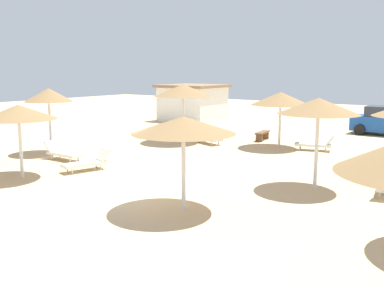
% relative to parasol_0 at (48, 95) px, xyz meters
% --- Properties ---
extents(ground_plane, '(80.00, 80.00, 0.00)m').
position_rel_parasol_0_xyz_m(ground_plane, '(8.04, -2.74, -2.71)').
color(ground_plane, '#D1B284').
extents(parasol_0, '(2.22, 2.22, 3.04)m').
position_rel_parasol_0_xyz_m(parasol_0, '(0.00, 0.00, 0.00)').
color(parasol_0, silver).
rests_on(parasol_0, ground).
extents(parasol_1, '(3.12, 3.12, 3.12)m').
position_rel_parasol_0_xyz_m(parasol_1, '(3.04, 6.26, 0.07)').
color(parasol_1, silver).
rests_on(parasol_1, ground).
extents(parasol_3, '(2.62, 2.62, 3.01)m').
position_rel_parasol_0_xyz_m(parasol_3, '(12.39, 1.18, 0.02)').
color(parasol_3, silver).
rests_on(parasol_3, ground).
extents(parasol_4, '(2.70, 2.70, 2.67)m').
position_rel_parasol_0_xyz_m(parasol_4, '(3.19, -3.61, -0.32)').
color(parasol_4, silver).
rests_on(parasol_4, ground).
extents(parasol_5, '(2.96, 2.96, 2.79)m').
position_rel_parasol_0_xyz_m(parasol_5, '(8.03, 7.72, -0.25)').
color(parasol_5, silver).
rests_on(parasol_5, ground).
extents(parasol_7, '(2.89, 2.89, 2.64)m').
position_rel_parasol_0_xyz_m(parasol_7, '(10.22, -3.12, -0.32)').
color(parasol_7, silver).
rests_on(parasol_7, ground).
extents(lounger_0, '(1.87, 0.67, 0.79)m').
position_rel_parasol_0_xyz_m(lounger_0, '(1.75, -0.70, -2.39)').
color(lounger_0, silver).
rests_on(lounger_0, ground).
extents(lounger_1, '(2.02, 1.26, 0.61)m').
position_rel_parasol_0_xyz_m(lounger_1, '(4.38, 6.60, -2.41)').
color(lounger_1, silver).
rests_on(lounger_1, ground).
extents(lounger_4, '(1.12, 1.95, 0.80)m').
position_rel_parasol_0_xyz_m(lounger_4, '(4.23, -1.43, -2.39)').
color(lounger_4, silver).
rests_on(lounger_4, ground).
extents(lounger_5, '(1.96, 1.17, 0.80)m').
position_rel_parasol_0_xyz_m(lounger_5, '(9.83, 7.98, -2.39)').
color(lounger_5, silver).
rests_on(lounger_5, ground).
extents(bench_1, '(0.62, 1.54, 0.49)m').
position_rel_parasol_0_xyz_m(bench_1, '(6.29, 9.26, -2.37)').
color(bench_1, brown).
rests_on(bench_1, ground).
extents(beach_cabana, '(4.43, 4.18, 2.74)m').
position_rel_parasol_0_xyz_m(beach_cabana, '(-2.41, 14.61, -1.32)').
color(beach_cabana, white).
rests_on(beach_cabana, ground).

